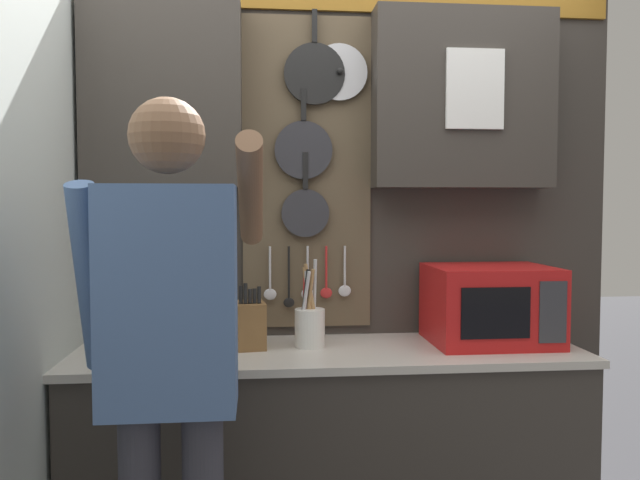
# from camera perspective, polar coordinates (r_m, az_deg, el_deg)

# --- Properties ---
(base_cabinet_counter) EXTENTS (1.98, 0.58, 0.89)m
(base_cabinet_counter) POSITION_cam_1_polar(r_m,az_deg,el_deg) (2.62, 0.87, -19.53)
(base_cabinet_counter) COLOR #38332D
(base_cabinet_counter) RESTS_ON ground_plane
(back_wall_unit) EXTENTS (2.55, 0.22, 2.44)m
(back_wall_unit) POSITION_cam_1_polar(r_m,az_deg,el_deg) (2.68, 0.48, 4.56)
(back_wall_unit) COLOR #38332D
(back_wall_unit) RESTS_ON ground_plane
(side_wall) EXTENTS (0.04, 1.60, 2.44)m
(side_wall) POSITION_cam_1_polar(r_m,az_deg,el_deg) (2.13, -25.91, -3.37)
(side_wall) COLOR silver
(side_wall) RESTS_ON ground_plane
(microwave) EXTENTS (0.49, 0.40, 0.32)m
(microwave) POSITION_cam_1_polar(r_m,az_deg,el_deg) (2.66, 15.29, -5.72)
(microwave) COLOR red
(microwave) RESTS_ON base_cabinet_counter
(knife_block) EXTENTS (0.13, 0.16, 0.26)m
(knife_block) POSITION_cam_1_polar(r_m,az_deg,el_deg) (2.49, -6.39, -7.66)
(knife_block) COLOR brown
(knife_block) RESTS_ON base_cabinet_counter
(utensil_crock) EXTENTS (0.12, 0.12, 0.35)m
(utensil_crock) POSITION_cam_1_polar(r_m,az_deg,el_deg) (2.50, -0.96, -7.64)
(utensil_crock) COLOR white
(utensil_crock) RESTS_ON base_cabinet_counter
(person) EXTENTS (0.54, 0.63, 1.76)m
(person) POSITION_cam_1_polar(r_m,az_deg,el_deg) (1.87, -13.53, -9.20)
(person) COLOR #383842
(person) RESTS_ON ground_plane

